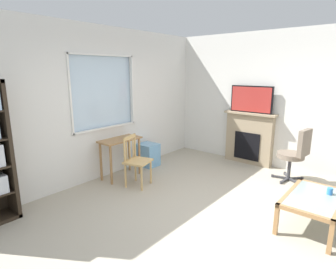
{
  "coord_description": "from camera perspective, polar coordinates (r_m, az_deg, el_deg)",
  "views": [
    {
      "loc": [
        -3.04,
        -1.74,
        2.01
      ],
      "look_at": [
        0.12,
        0.89,
        1.05
      ],
      "focal_mm": 29.46,
      "sensor_mm": 36.0,
      "label": 1
    }
  ],
  "objects": [
    {
      "name": "wooden_chair",
      "position": [
        4.9,
        -6.59,
        -5.32
      ],
      "size": [
        0.51,
        0.5,
        0.9
      ],
      "color": "tan",
      "rests_on": "ground"
    },
    {
      "name": "desk_under_window",
      "position": [
        5.28,
        -9.85,
        -2.53
      ],
      "size": [
        0.8,
        0.39,
        0.75
      ],
      "color": "#A37547",
      "rests_on": "ground"
    },
    {
      "name": "sippy_cup",
      "position": [
        4.26,
        30.49,
        -10.06
      ],
      "size": [
        0.07,
        0.07,
        0.09
      ],
      "primitive_type": "cylinder",
      "color": "#337FD6",
      "rests_on": "coffee_table"
    },
    {
      "name": "wall_back_with_window",
      "position": [
        5.25,
        -14.77,
        5.77
      ],
      "size": [
        5.36,
        0.15,
        2.79
      ],
      "color": "silver",
      "rests_on": "ground"
    },
    {
      "name": "coffee_table",
      "position": [
        4.14,
        27.97,
        -11.96
      ],
      "size": [
        1.06,
        0.64,
        0.42
      ],
      "color": "#8C9E99",
      "rests_on": "ground"
    },
    {
      "name": "plastic_drawer_unit",
      "position": [
        5.94,
        -4.1,
        -4.18
      ],
      "size": [
        0.35,
        0.4,
        0.48
      ],
      "primitive_type": "cube",
      "color": "#72ADDB",
      "rests_on": "ground"
    },
    {
      "name": "office_chair",
      "position": [
        5.51,
        24.9,
        -3.4
      ],
      "size": [
        0.57,
        0.59,
        1.0
      ],
      "color": "#7A6B5B",
      "rests_on": "ground"
    },
    {
      "name": "wall_right",
      "position": [
        6.07,
        23.0,
        6.34
      ],
      "size": [
        0.12,
        5.2,
        2.79
      ],
      "primitive_type": "cube",
      "color": "silver",
      "rests_on": "ground"
    },
    {
      "name": "ground",
      "position": [
        4.04,
        8.98,
        -16.98
      ],
      "size": [
        6.36,
        6.0,
        0.02
      ],
      "primitive_type": "cube",
      "color": "#B2A893"
    },
    {
      "name": "fireplace",
      "position": [
        6.27,
        16.41,
        -0.68
      ],
      "size": [
        0.26,
        1.12,
        1.13
      ],
      "color": "tan",
      "rests_on": "ground"
    },
    {
      "name": "tv",
      "position": [
        6.11,
        16.86,
        6.99
      ],
      "size": [
        0.06,
        0.91,
        0.57
      ],
      "color": "black",
      "rests_on": "fireplace"
    }
  ]
}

